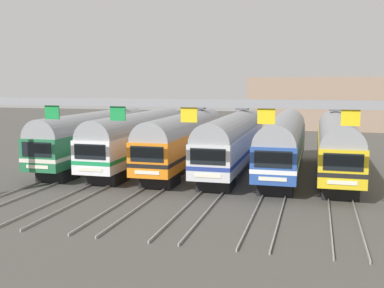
# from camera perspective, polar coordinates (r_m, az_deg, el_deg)

# --- Properties ---
(ground_plane) EXTENTS (160.00, 160.00, 0.00)m
(ground_plane) POSITION_cam_1_polar(r_m,az_deg,el_deg) (39.24, 1.94, -3.30)
(ground_plane) COLOR #4C4944
(track_bed) EXTENTS (21.84, 70.00, 0.15)m
(track_bed) POSITION_cam_1_polar(r_m,az_deg,el_deg) (55.73, 5.84, -0.03)
(track_bed) COLOR gray
(track_bed) RESTS_ON ground
(commuter_train_green) EXTENTS (2.88, 18.06, 5.05)m
(commuter_train_green) POSITION_cam_1_polar(r_m,az_deg,el_deg) (42.25, -11.61, 1.01)
(commuter_train_green) COLOR #236B42
(commuter_train_green) RESTS_ON ground
(commuter_train_white) EXTENTS (2.88, 18.06, 4.77)m
(commuter_train_white) POSITION_cam_1_polar(r_m,az_deg,el_deg) (40.61, -6.47, 0.86)
(commuter_train_white) COLOR white
(commuter_train_white) RESTS_ON ground
(commuter_train_orange) EXTENTS (2.88, 18.06, 5.05)m
(commuter_train_orange) POSITION_cam_1_polar(r_m,az_deg,el_deg) (39.32, -0.93, 0.69)
(commuter_train_orange) COLOR orange
(commuter_train_orange) RESTS_ON ground
(commuter_train_silver) EXTENTS (2.88, 18.06, 5.05)m
(commuter_train_silver) POSITION_cam_1_polar(r_m,az_deg,el_deg) (38.43, 4.92, 0.51)
(commuter_train_silver) COLOR silver
(commuter_train_silver) RESTS_ON ground
(commuter_train_blue) EXTENTS (2.88, 18.06, 4.77)m
(commuter_train_blue) POSITION_cam_1_polar(r_m,az_deg,el_deg) (37.94, 10.98, 0.30)
(commuter_train_blue) COLOR #284C9E
(commuter_train_blue) RESTS_ON ground
(commuter_train_yellow) EXTENTS (2.88, 18.06, 5.05)m
(commuter_train_yellow) POSITION_cam_1_polar(r_m,az_deg,el_deg) (37.90, 17.12, 0.10)
(commuter_train_yellow) COLOR gold
(commuter_train_yellow) RESTS_ON ground
(catenary_gantry) EXTENTS (25.58, 0.44, 6.97)m
(catenary_gantry) POSITION_cam_1_polar(r_m,az_deg,el_deg) (25.64, -4.76, 2.99)
(catenary_gantry) COLOR gray
(catenary_gantry) RESTS_ON ground
(maintenance_building) EXTENTS (26.92, 10.00, 8.04)m
(maintenance_building) POSITION_cam_1_polar(r_m,az_deg,el_deg) (77.96, 17.01, 4.74)
(maintenance_building) COLOR gray
(maintenance_building) RESTS_ON ground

